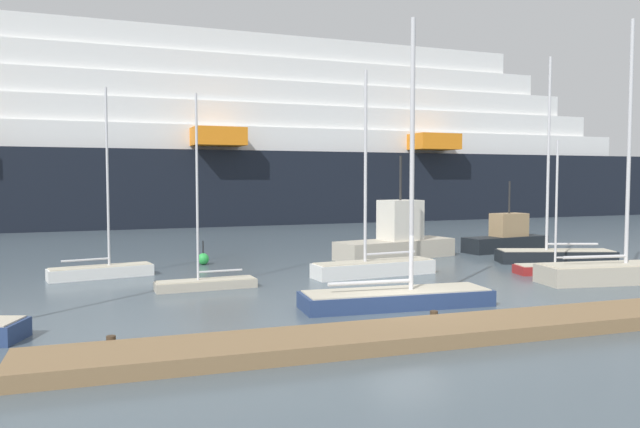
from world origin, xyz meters
The scene contains 13 objects.
ground_plane centered at (0.00, 0.00, 0.00)m, with size 600.00×600.00×0.00m, color #4C5B66.
dock_pier centered at (0.00, -3.03, 0.21)m, with size 23.24×2.52×0.49m.
sailboat_0 centered at (10.90, 5.58, 0.31)m, with size 4.60×1.99×6.28m.
sailboat_1 centered at (-5.65, 6.85, 0.37)m, with size 4.12×1.23×7.89m.
sailboat_2 centered at (0.22, 1.25, 0.46)m, with size 6.88×2.19×10.04m.
sailboat_3 centered at (2.20, 7.81, 0.49)m, with size 6.04×1.98×9.37m.
sailboat_5 centered at (-9.73, 11.19, 0.43)m, with size 4.65×1.94×8.56m.
sailboat_6 centered at (13.14, 8.79, 0.51)m, with size 6.27×3.43×10.85m.
sailboat_7 centered at (11.35, 2.81, 0.56)m, with size 6.85×2.71×11.25m.
fishing_boat_0 centered at (5.98, 13.25, 1.06)m, with size 7.42×3.76×5.75m.
fishing_boat_1 centered at (13.70, 13.89, 0.82)m, with size 5.81×2.47×4.31m.
channel_buoy_1 centered at (-4.77, 13.97, 0.31)m, with size 0.60×0.60×1.25m.
cruise_ship centered at (-11.87, 46.51, 8.04)m, with size 128.81×24.67×24.98m.
Camera 1 is at (-9.20, -18.26, 4.54)m, focal length 34.74 mm.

